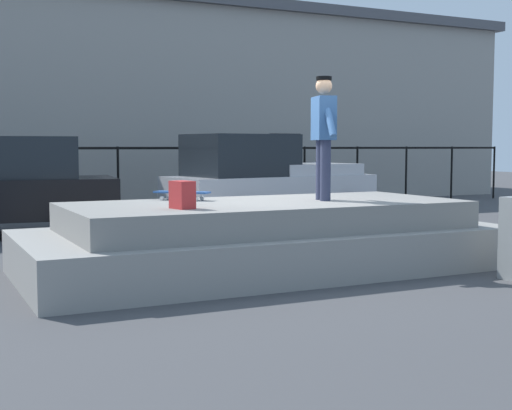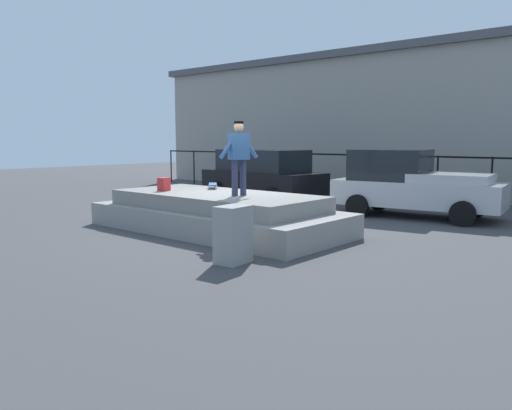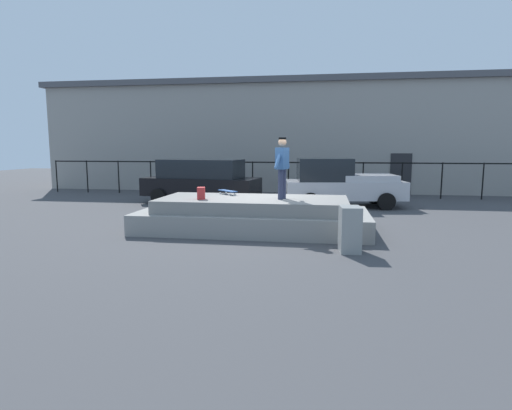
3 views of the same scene
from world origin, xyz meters
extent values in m
plane|color=#424244|center=(0.00, 0.00, 0.00)|extent=(60.00, 60.00, 0.00)
cube|color=gray|center=(-0.28, -0.30, 0.27)|extent=(6.29, 2.80, 0.55)
cube|color=gray|center=(-0.28, -0.30, 0.72)|extent=(5.16, 2.29, 0.35)
cylinder|color=#2D334C|center=(0.50, -0.50, 1.30)|extent=(0.14, 0.14, 0.81)
cylinder|color=#2D334C|center=(0.56, -0.29, 1.30)|extent=(0.14, 0.14, 0.81)
cube|color=#33598C|center=(0.53, -0.40, 2.00)|extent=(0.35, 0.49, 0.58)
cylinder|color=#33598C|center=(0.45, -0.66, 2.00)|extent=(0.21, 0.47, 0.54)
cylinder|color=#33598C|center=(0.60, -0.14, 2.00)|extent=(0.21, 0.47, 0.54)
sphere|color=tan|center=(0.53, -0.40, 2.43)|extent=(0.22, 0.22, 0.22)
cylinder|color=black|center=(0.53, -0.40, 2.53)|extent=(0.26, 0.26, 0.05)
cube|color=#264C8C|center=(-1.18, 0.45, 1.01)|extent=(0.69, 0.68, 0.02)
cylinder|color=silver|center=(-1.07, 0.20, 0.93)|extent=(0.06, 0.06, 0.06)
cylinder|color=silver|center=(-0.93, 0.35, 0.93)|extent=(0.06, 0.06, 0.06)
cylinder|color=silver|center=(-1.43, 0.55, 0.93)|extent=(0.06, 0.06, 0.06)
cylinder|color=silver|center=(-1.29, 0.70, 0.93)|extent=(0.06, 0.06, 0.06)
cube|color=red|center=(-1.63, -0.78, 1.06)|extent=(0.26, 0.32, 0.32)
cylinder|color=black|center=(-1.77, 5.72, 0.32)|extent=(0.66, 0.30, 0.64)
cylinder|color=black|center=(-2.01, 3.88, 0.32)|extent=(0.66, 0.30, 0.64)
cube|color=#B7B7BC|center=(2.44, 4.83, 0.67)|extent=(4.68, 2.33, 0.69)
cube|color=black|center=(1.66, 4.72, 1.44)|extent=(2.22, 1.86, 0.86)
cube|color=#B7B7BC|center=(3.32, 4.95, 1.13)|extent=(2.22, 1.91, 0.24)
cylinder|color=black|center=(0.94, 5.52, 0.32)|extent=(0.66, 0.31, 0.64)
cylinder|color=black|center=(1.18, 3.76, 0.32)|extent=(0.66, 0.31, 0.64)
cylinder|color=black|center=(3.69, 5.90, 0.32)|extent=(0.66, 0.31, 0.64)
cylinder|color=black|center=(3.93, 4.14, 0.32)|extent=(0.66, 0.31, 0.64)
cylinder|color=black|center=(-1.71, 8.09, 0.81)|extent=(0.06, 0.06, 1.62)
cylinder|color=black|center=(0.00, 8.09, 0.81)|extent=(0.06, 0.06, 1.62)
cylinder|color=black|center=(1.71, 8.09, 0.81)|extent=(0.06, 0.06, 1.62)
cylinder|color=black|center=(3.43, 8.09, 0.81)|extent=(0.06, 0.06, 1.62)
cylinder|color=black|center=(5.14, 8.09, 0.81)|extent=(0.06, 0.06, 1.62)
cylinder|color=black|center=(6.86, 8.09, 0.81)|extent=(0.06, 0.06, 1.62)
cylinder|color=black|center=(8.57, 8.09, 0.81)|extent=(0.06, 0.06, 1.62)
cylinder|color=black|center=(10.29, 8.09, 0.81)|extent=(0.06, 0.06, 1.62)
cylinder|color=black|center=(12.00, 8.09, 0.81)|extent=(0.06, 0.06, 1.62)
cube|color=black|center=(0.00, 8.09, 1.58)|extent=(24.00, 0.04, 0.06)
cube|color=gray|center=(0.00, 13.37, 2.74)|extent=(26.71, 7.57, 5.48)
cube|color=#4C4C51|center=(0.00, 13.37, 5.63)|extent=(27.25, 7.95, 0.30)
cube|color=#262628|center=(5.34, 9.58, 1.00)|extent=(1.00, 0.06, 2.00)
camera|label=1|loc=(-4.47, -8.54, 1.62)|focal=49.61mm
camera|label=2|loc=(8.26, -8.78, 2.15)|focal=35.88mm
camera|label=3|loc=(1.62, -11.67, 2.30)|focal=29.43mm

